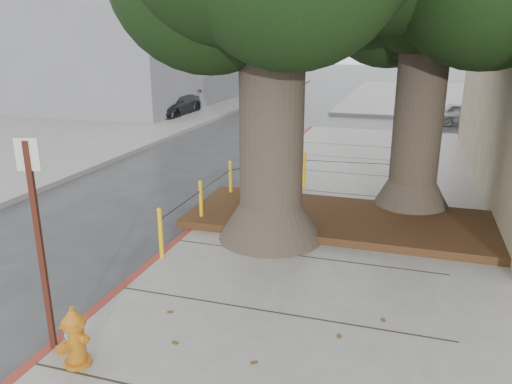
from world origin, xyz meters
TOP-DOWN VIEW (x-y plane):
  - ground at (0.00, 0.00)m, footprint 140.00×140.00m
  - sidewalk_far at (6.00, 30.00)m, footprint 16.00×20.00m
  - curb_red at (-2.00, 2.50)m, footprint 0.14×26.00m
  - planter_bed at (0.90, 3.90)m, footprint 6.40×2.60m
  - building_far_grey at (-15.00, 22.00)m, footprint 12.00×16.00m
  - building_far_white at (-17.00, 45.00)m, footprint 12.00×18.00m
  - bollard_ring at (-0.87, 4.38)m, footprint 3.79×5.39m
  - fire_hydrant at (-1.44, -1.85)m, footprint 0.41×0.41m
  - signpost at (-1.95, -1.65)m, footprint 0.26×0.10m
  - car_silver at (4.60, 18.67)m, footprint 3.15×1.33m
  - car_dark at (-9.58, 17.20)m, footprint 1.74×4.25m

SIDE VIEW (x-z plane):
  - ground at x=0.00m, z-range 0.00..0.00m
  - sidewalk_far at x=6.00m, z-range 0.00..0.15m
  - curb_red at x=-2.00m, z-range -0.01..0.15m
  - planter_bed at x=0.90m, z-range 0.15..0.31m
  - fire_hydrant at x=-1.44m, z-range 0.14..0.92m
  - car_silver at x=4.60m, z-range 0.00..1.06m
  - car_dark at x=-9.58m, z-range 0.00..1.23m
  - bollard_ring at x=-0.87m, z-range 0.19..1.14m
  - signpost at x=-1.95m, z-range 0.33..3.03m
  - building_far_grey at x=-15.00m, z-range 0.00..12.00m
  - building_far_white at x=-17.00m, z-range 0.00..15.00m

